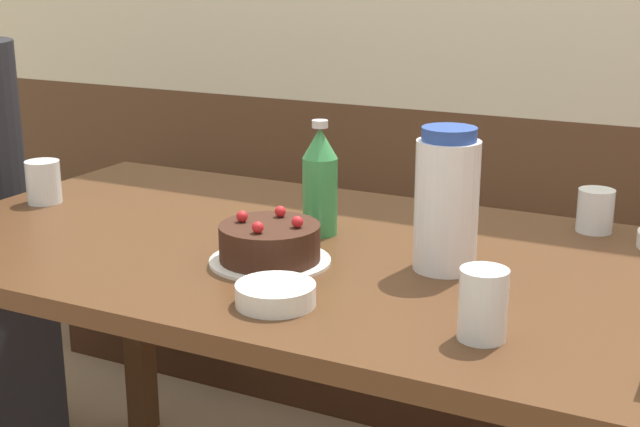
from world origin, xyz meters
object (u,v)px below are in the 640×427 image
at_px(water_pitcher, 446,201).
at_px(bowl_rice_small, 276,294).
at_px(bench_seat, 452,333).
at_px(soju_bottle, 320,181).
at_px(glass_tumbler_short, 595,211).
at_px(birthday_cake, 270,244).
at_px(glass_shot_small, 483,304).
at_px(glass_water_tall, 43,182).

relative_size(water_pitcher, bowl_rice_small, 1.97).
bearing_deg(bench_seat, water_pitcher, -73.38).
xyz_separation_m(water_pitcher, soju_bottle, (-0.28, 0.08, -0.01)).
xyz_separation_m(water_pitcher, glass_tumbler_short, (0.19, 0.33, -0.08)).
xyz_separation_m(birthday_cake, glass_shot_small, (0.42, -0.14, 0.02)).
bearing_deg(bench_seat, glass_water_tall, -128.67).
bearing_deg(birthday_cake, soju_bottle, 89.59).
distance_m(birthday_cake, soju_bottle, 0.20).
bearing_deg(glass_shot_small, bowl_rice_small, -176.43).
distance_m(bench_seat, glass_shot_small, 1.27).
bearing_deg(birthday_cake, glass_water_tall, 169.20).
xyz_separation_m(soju_bottle, glass_water_tall, (-0.62, -0.07, -0.06)).
height_order(water_pitcher, glass_water_tall, water_pitcher).
distance_m(water_pitcher, glass_water_tall, 0.90).
bearing_deg(birthday_cake, bench_seat, 88.19).
bearing_deg(bowl_rice_small, glass_tumbler_short, 59.19).
height_order(bench_seat, birthday_cake, birthday_cake).
distance_m(bench_seat, glass_tumbler_short, 0.85).
xyz_separation_m(bowl_rice_small, glass_tumbler_short, (0.36, 0.60, 0.02)).
height_order(bowl_rice_small, glass_tumbler_short, glass_tumbler_short).
bearing_deg(glass_shot_small, soju_bottle, 141.56).
xyz_separation_m(glass_tumbler_short, glass_shot_small, (-0.04, -0.58, 0.01)).
distance_m(soju_bottle, glass_shot_small, 0.53).
bearing_deg(soju_bottle, bench_seat, 87.85).
xyz_separation_m(soju_bottle, glass_shot_small, (0.42, -0.33, -0.05)).
distance_m(bench_seat, glass_water_tall, 1.18).
distance_m(bench_seat, birthday_cake, 1.07).
xyz_separation_m(birthday_cake, glass_tumbler_short, (0.46, 0.44, 0.01)).
relative_size(glass_water_tall, glass_tumbler_short, 1.10).
distance_m(soju_bottle, glass_tumbler_short, 0.53).
distance_m(glass_water_tall, glass_shot_small, 1.07).
height_order(birthday_cake, glass_water_tall, glass_water_tall).
relative_size(soju_bottle, bowl_rice_small, 1.78).
bearing_deg(glass_water_tall, bench_seat, 51.33).
bearing_deg(glass_tumbler_short, glass_water_tall, -163.68).
bearing_deg(water_pitcher, bowl_rice_small, -122.85).
xyz_separation_m(glass_water_tall, glass_tumbler_short, (1.09, 0.32, -0.00)).
xyz_separation_m(bench_seat, glass_shot_small, (0.39, -1.08, 0.54)).
bearing_deg(bench_seat, bowl_rice_small, -86.11).
xyz_separation_m(bench_seat, birthday_cake, (-0.03, -0.93, 0.53)).
relative_size(bench_seat, soju_bottle, 11.18).
bearing_deg(water_pitcher, bench_seat, 106.62).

